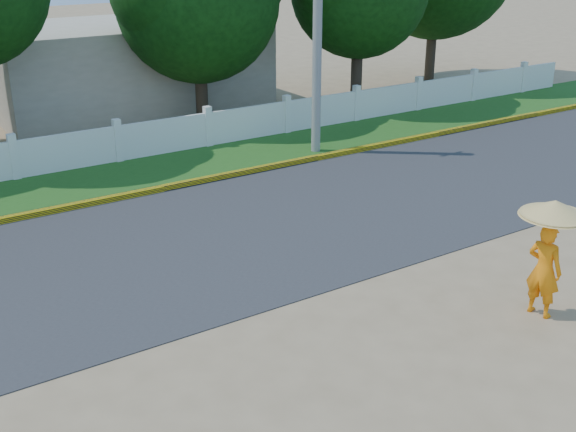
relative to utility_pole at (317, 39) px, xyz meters
name	(u,v)px	position (x,y,z in m)	size (l,w,h in m)	color
ground	(349,318)	(-5.53, -8.83, -3.46)	(120.00, 120.00, 0.00)	#9E8460
road	(228,235)	(-5.53, -4.33, -3.45)	(60.00, 7.00, 0.02)	#38383A
grass_verge	(138,174)	(-5.53, 0.92, -3.45)	(60.00, 3.50, 0.03)	#2D601E
curb	(163,188)	(-5.53, -0.78, -3.38)	(40.00, 0.18, 0.16)	yellow
fence	(118,144)	(-5.53, 2.37, -2.91)	(40.00, 0.10, 1.10)	silver
building_near	(125,65)	(-2.53, 9.17, -1.86)	(10.00, 6.00, 3.20)	#B7AD99
utility_pole	(317,39)	(0.00, 0.00, 0.00)	(0.28, 0.28, 6.93)	gray
monk_with_parasol	(549,242)	(-2.56, -10.60, -2.04)	(1.20, 1.20, 2.19)	orange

